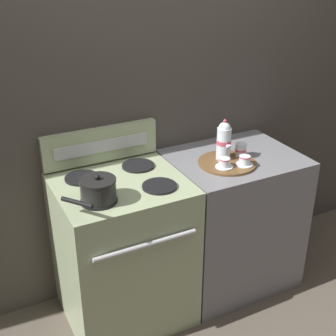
{
  "coord_description": "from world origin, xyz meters",
  "views": [
    {
      "loc": [
        -1.17,
        -2.09,
        2.06
      ],
      "look_at": [
        -0.15,
        -0.1,
        0.97
      ],
      "focal_mm": 50.0,
      "sensor_mm": 36.0,
      "label": 1
    }
  ],
  "objects_px": {
    "stove": "(124,251)",
    "creamer_jug": "(241,150)",
    "saucepan": "(98,190)",
    "teacup_left": "(245,161)",
    "serving_tray": "(227,163)",
    "teacup_right": "(224,163)",
    "teapot": "(224,140)"
  },
  "relations": [
    {
      "from": "serving_tray",
      "to": "teacup_right",
      "type": "relative_size",
      "value": 3.35
    },
    {
      "from": "teacup_left",
      "to": "teacup_right",
      "type": "bearing_deg",
      "value": 167.33
    },
    {
      "from": "teacup_left",
      "to": "teacup_right",
      "type": "height_order",
      "value": "same"
    },
    {
      "from": "stove",
      "to": "teacup_left",
      "type": "bearing_deg",
      "value": -11.45
    },
    {
      "from": "teacup_left",
      "to": "serving_tray",
      "type": "bearing_deg",
      "value": 128.59
    },
    {
      "from": "teacup_left",
      "to": "creamer_jug",
      "type": "height_order",
      "value": "creamer_jug"
    },
    {
      "from": "serving_tray",
      "to": "teapot",
      "type": "xyz_separation_m",
      "value": [
        0.0,
        0.05,
        0.12
      ]
    },
    {
      "from": "saucepan",
      "to": "teapot",
      "type": "relative_size",
      "value": 1.19
    },
    {
      "from": "teacup_right",
      "to": "creamer_jug",
      "type": "xyz_separation_m",
      "value": [
        0.17,
        0.09,
        0.01
      ]
    },
    {
      "from": "teapot",
      "to": "teacup_left",
      "type": "distance_m",
      "value": 0.17
    },
    {
      "from": "saucepan",
      "to": "serving_tray",
      "type": "relative_size",
      "value": 0.86
    },
    {
      "from": "saucepan",
      "to": "stove",
      "type": "bearing_deg",
      "value": 39.72
    },
    {
      "from": "stove",
      "to": "serving_tray",
      "type": "relative_size",
      "value": 2.69
    },
    {
      "from": "saucepan",
      "to": "creamer_jug",
      "type": "height_order",
      "value": "saucepan"
    },
    {
      "from": "saucepan",
      "to": "teacup_left",
      "type": "xyz_separation_m",
      "value": [
        0.88,
        -0.0,
        -0.03
      ]
    },
    {
      "from": "serving_tray",
      "to": "saucepan",
      "type": "bearing_deg",
      "value": -174.45
    },
    {
      "from": "stove",
      "to": "serving_tray",
      "type": "xyz_separation_m",
      "value": [
        0.64,
        -0.06,
        0.45
      ]
    },
    {
      "from": "stove",
      "to": "teacup_right",
      "type": "bearing_deg",
      "value": -11.2
    },
    {
      "from": "creamer_jug",
      "to": "teapot",
      "type": "bearing_deg",
      "value": 172.41
    },
    {
      "from": "stove",
      "to": "creamer_jug",
      "type": "xyz_separation_m",
      "value": [
        0.76,
        -0.03,
        0.5
      ]
    },
    {
      "from": "serving_tray",
      "to": "creamer_jug",
      "type": "xyz_separation_m",
      "value": [
        0.12,
        0.03,
        0.05
      ]
    },
    {
      "from": "saucepan",
      "to": "teapot",
      "type": "distance_m",
      "value": 0.83
    },
    {
      "from": "saucepan",
      "to": "teacup_left",
      "type": "height_order",
      "value": "saucepan"
    },
    {
      "from": "teacup_left",
      "to": "teacup_right",
      "type": "xyz_separation_m",
      "value": [
        -0.12,
        0.03,
        0.0
      ]
    },
    {
      "from": "serving_tray",
      "to": "teacup_left",
      "type": "distance_m",
      "value": 0.11
    },
    {
      "from": "stove",
      "to": "saucepan",
      "type": "distance_m",
      "value": 0.56
    },
    {
      "from": "saucepan",
      "to": "teacup_left",
      "type": "bearing_deg",
      "value": -0.08
    },
    {
      "from": "stove",
      "to": "creamer_jug",
      "type": "height_order",
      "value": "creamer_jug"
    },
    {
      "from": "saucepan",
      "to": "teacup_right",
      "type": "relative_size",
      "value": 2.88
    },
    {
      "from": "creamer_jug",
      "to": "saucepan",
      "type": "bearing_deg",
      "value": -173.03
    },
    {
      "from": "saucepan",
      "to": "teacup_right",
      "type": "bearing_deg",
      "value": 1.94
    },
    {
      "from": "teacup_left",
      "to": "teacup_right",
      "type": "distance_m",
      "value": 0.12
    }
  ]
}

